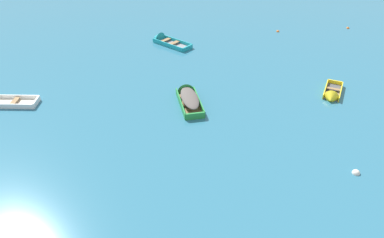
{
  "coord_description": "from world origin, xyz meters",
  "views": [
    {
      "loc": [
        -0.51,
        4.12,
        13.23
      ],
      "look_at": [
        0.0,
        23.83,
        0.15
      ],
      "focal_mm": 34.49,
      "sensor_mm": 36.0,
      "label": 1
    }
  ],
  "objects_px": {
    "rowboat_green_back_row_center": "(188,96)",
    "mooring_buoy_trailing": "(278,32)",
    "rowboat_yellow_center": "(332,96)",
    "rowboat_turquoise_far_right": "(163,40)",
    "mooring_buoy_near_foreground": "(348,28)",
    "mooring_buoy_central": "(356,173)"
  },
  "relations": [
    {
      "from": "rowboat_green_back_row_center",
      "to": "mooring_buoy_near_foreground",
      "type": "bearing_deg",
      "value": 40.21
    },
    {
      "from": "rowboat_turquoise_far_right",
      "to": "mooring_buoy_near_foreground",
      "type": "height_order",
      "value": "rowboat_turquoise_far_right"
    },
    {
      "from": "rowboat_yellow_center",
      "to": "mooring_buoy_trailing",
      "type": "bearing_deg",
      "value": 93.88
    },
    {
      "from": "rowboat_yellow_center",
      "to": "rowboat_turquoise_far_right",
      "type": "relative_size",
      "value": 0.78
    },
    {
      "from": "mooring_buoy_near_foreground",
      "to": "mooring_buoy_central",
      "type": "bearing_deg",
      "value": -109.93
    },
    {
      "from": "rowboat_turquoise_far_right",
      "to": "rowboat_green_back_row_center",
      "type": "bearing_deg",
      "value": -78.77
    },
    {
      "from": "rowboat_yellow_center",
      "to": "rowboat_turquoise_far_right",
      "type": "bearing_deg",
      "value": 138.96
    },
    {
      "from": "rowboat_green_back_row_center",
      "to": "rowboat_yellow_center",
      "type": "relative_size",
      "value": 1.33
    },
    {
      "from": "rowboat_green_back_row_center",
      "to": "rowboat_turquoise_far_right",
      "type": "relative_size",
      "value": 1.04
    },
    {
      "from": "rowboat_green_back_row_center",
      "to": "rowboat_yellow_center",
      "type": "height_order",
      "value": "rowboat_green_back_row_center"
    },
    {
      "from": "rowboat_turquoise_far_right",
      "to": "rowboat_yellow_center",
      "type": "bearing_deg",
      "value": -41.04
    },
    {
      "from": "rowboat_turquoise_far_right",
      "to": "mooring_buoy_near_foreground",
      "type": "distance_m",
      "value": 19.22
    },
    {
      "from": "mooring_buoy_near_foreground",
      "to": "mooring_buoy_central",
      "type": "height_order",
      "value": "mooring_buoy_central"
    },
    {
      "from": "mooring_buoy_central",
      "to": "mooring_buoy_trailing",
      "type": "bearing_deg",
      "value": 88.6
    },
    {
      "from": "rowboat_yellow_center",
      "to": "mooring_buoy_trailing",
      "type": "height_order",
      "value": "rowboat_yellow_center"
    },
    {
      "from": "rowboat_green_back_row_center",
      "to": "rowboat_yellow_center",
      "type": "bearing_deg",
      "value": 0.94
    },
    {
      "from": "mooring_buoy_central",
      "to": "rowboat_turquoise_far_right",
      "type": "bearing_deg",
      "value": 120.34
    },
    {
      "from": "rowboat_green_back_row_center",
      "to": "mooring_buoy_trailing",
      "type": "height_order",
      "value": "rowboat_green_back_row_center"
    },
    {
      "from": "mooring_buoy_trailing",
      "to": "mooring_buoy_central",
      "type": "bearing_deg",
      "value": -91.4
    },
    {
      "from": "rowboat_green_back_row_center",
      "to": "mooring_buoy_trailing",
      "type": "relative_size",
      "value": 14.0
    },
    {
      "from": "rowboat_yellow_center",
      "to": "rowboat_turquoise_far_right",
      "type": "distance_m",
      "value": 16.43
    },
    {
      "from": "rowboat_green_back_row_center",
      "to": "mooring_buoy_central",
      "type": "bearing_deg",
      "value": -41.55
    }
  ]
}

